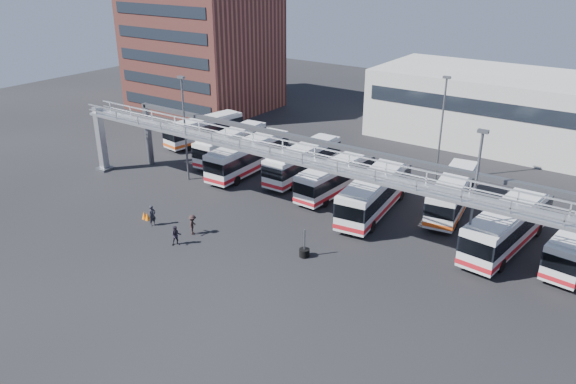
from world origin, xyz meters
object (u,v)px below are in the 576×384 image
Objects in this scene: light_pole_back at (442,123)px; bus_5 at (375,192)px; light_pole_left at (185,123)px; pedestrian_a at (152,216)px; bus_0 at (204,129)px; pedestrian_c at (193,225)px; pedestrian_b at (176,236)px; cone_left at (144,215)px; bus_4 at (336,176)px; tire_stack at (304,252)px; bus_1 at (231,144)px; cone_right at (147,216)px; bus_6 at (453,192)px; bus_7 at (508,225)px; light_pole_mid at (474,194)px; bus_2 at (248,155)px; bus_3 at (303,160)px.

bus_5 is at bearing -98.36° from light_pole_back.
light_pole_left is 11.30m from pedestrian_a.
pedestrian_c is (15.22, -17.75, -0.84)m from bus_0.
pedestrian_b is 5.83m from cone_left.
pedestrian_b is at bearing -103.65° from bus_4.
tire_stack is (24.42, -15.64, -1.30)m from bus_0.
pedestrian_c is (-9.89, -11.95, -1.09)m from bus_5.
light_pole_back is 27.20m from pedestrian_b.
bus_1 reaches higher than cone_left.
bus_1 is 16.27m from cone_right.
bus_4 reaches higher than pedestrian_b.
bus_6 is (24.27, 0.70, 0.03)m from bus_1.
cone_left is at bearing 81.18° from pedestrian_a.
cone_right is (-5.14, 1.70, -0.46)m from pedestrian_b.
bus_6 is (3.83, -6.23, -3.97)m from light_pole_back.
cone_left is at bearing -123.12° from bus_4.
pedestrian_c is (-4.99, -13.71, -0.86)m from bus_4.
bus_7 is at bearing -43.47° from bus_6.
bus_1 is 14.12m from bus_4.
light_pole_mid is 12.62m from tire_stack.
bus_1 is 4.59m from bus_2.
light_pole_back is 15.19× the size of cone_right.
bus_2 is at bearing -176.35° from bus_7.
bus_5 is (-9.52, 4.68, -3.81)m from light_pole_mid.
bus_2 is 16.15m from pedestrian_b.
cone_right is (-9.92, -14.05, -1.36)m from bus_4.
pedestrian_a is (-24.71, -12.70, -1.04)m from bus_7.
light_pole_left is 6.44× the size of pedestrian_b.
bus_1 is (6.18, -2.41, 0.05)m from bus_0.
pedestrian_b is (8.81, -10.30, -4.93)m from light_pole_left.
light_pole_mid is 1.00× the size of bus_0.
tire_stack is (4.21, -11.60, -1.32)m from bus_4.
bus_2 reaches higher than pedestrian_b.
bus_0 is at bearing 10.87° from pedestrian_c.
bus_6 is at bearing 18.06° from light_pole_left.
bus_3 is at bearing 157.27° from light_pole_mid.
light_pole_left is 15.19m from bus_4.
bus_6 is at bearing 2.50° from bus_3.
light_pole_left reaches higher than cone_right.
light_pole_mid is at bearing -7.38° from bus_0.
bus_3 is 4.93m from bus_4.
bus_0 is at bearing 171.93° from bus_4.
bus_6 reaches higher than cone_left.
pedestrian_a is 13.34m from tire_stack.
bus_0 is at bearing 38.45° from pedestrian_a.
bus_6 is (-4.17, 8.77, -3.97)m from light_pole_mid.
bus_2 is 6.96× the size of pedestrian_b.
bus_5 reaches higher than bus_4.
cone_left is at bearing -162.95° from light_pole_mid.
bus_1 is 0.94× the size of bus_2.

